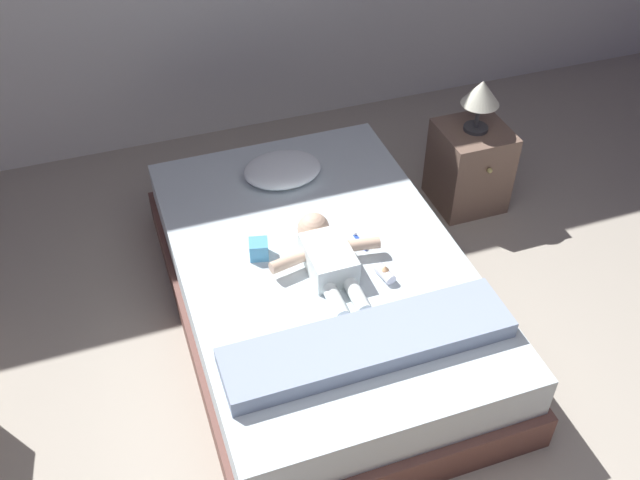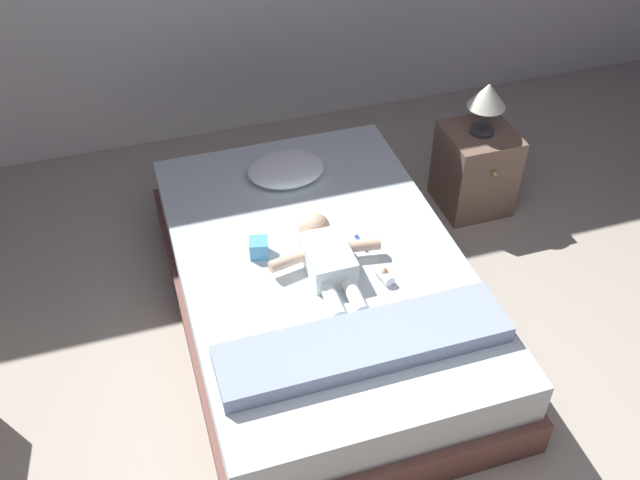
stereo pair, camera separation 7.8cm
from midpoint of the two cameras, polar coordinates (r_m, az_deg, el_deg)
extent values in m
cube|color=brown|center=(3.54, 0.63, -4.91)|extent=(1.33, 2.05, 0.19)
cube|color=silver|center=(3.40, 0.66, -2.59)|extent=(1.28, 1.97, 0.21)
ellipsoid|color=white|center=(3.77, -2.10, 5.64)|extent=(0.41, 0.32, 0.11)
cube|color=white|center=(3.22, 1.31, -1.54)|extent=(0.20, 0.28, 0.13)
sphere|color=beige|center=(3.36, 0.20, 0.91)|extent=(0.15, 0.15, 0.15)
cylinder|color=beige|center=(3.21, -1.89, -1.68)|extent=(0.18, 0.09, 0.06)
cylinder|color=beige|center=(3.29, 3.97, -0.43)|extent=(0.18, 0.08, 0.06)
cylinder|color=white|center=(3.08, 1.77, -4.90)|extent=(0.06, 0.19, 0.06)
cylinder|color=white|center=(3.10, 3.48, -4.51)|extent=(0.06, 0.19, 0.06)
cube|color=blue|center=(3.39, 3.90, -0.24)|extent=(0.03, 0.12, 0.01)
cube|color=white|center=(3.43, 3.46, 0.52)|extent=(0.02, 0.03, 0.01)
cube|color=brown|center=(4.22, 12.69, 5.49)|extent=(0.38, 0.38, 0.50)
sphere|color=tan|center=(4.02, 14.22, 5.09)|extent=(0.03, 0.03, 0.03)
cylinder|color=#333338|center=(4.07, 13.23, 8.41)|extent=(0.13, 0.13, 0.02)
cylinder|color=#333338|center=(4.03, 13.40, 9.38)|extent=(0.02, 0.02, 0.14)
cone|color=silver|center=(3.96, 13.72, 11.08)|extent=(0.21, 0.21, 0.14)
cube|color=#8E9EB8|center=(2.92, 4.26, -8.20)|extent=(1.20, 0.28, 0.08)
cube|color=#54A8DB|center=(3.32, -4.18, -0.62)|extent=(0.10, 0.10, 0.09)
cylinder|color=white|center=(3.22, 5.77, -2.79)|extent=(0.07, 0.11, 0.05)
cone|color=#EEAD78|center=(3.19, 5.82, -2.33)|extent=(0.03, 0.03, 0.02)
camera|label=1|loc=(0.04, -89.32, 0.61)|focal=40.43mm
camera|label=2|loc=(0.04, 90.68, -0.61)|focal=40.43mm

